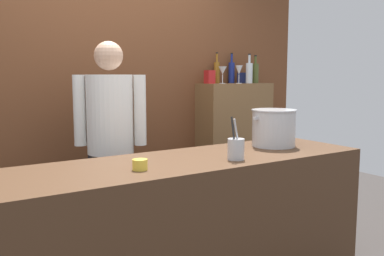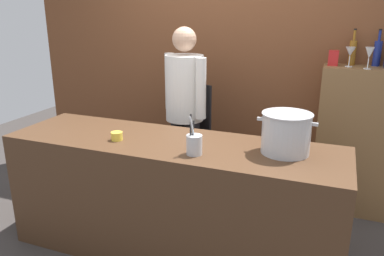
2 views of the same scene
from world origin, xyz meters
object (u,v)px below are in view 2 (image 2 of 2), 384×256
at_px(wine_glass_tall, 350,52).
at_px(wine_glass_wide, 369,53).
at_px(spice_tin_red, 333,58).
at_px(utensil_crock, 194,144).
at_px(stockpot_large, 286,133).
at_px(wine_bottle_amber, 352,52).
at_px(butter_jar, 117,136).
at_px(wine_bottle_cobalt, 377,53).
at_px(chef, 185,106).

xyz_separation_m(wine_glass_tall, wine_glass_wide, (0.14, -0.08, 0.00)).
bearing_deg(spice_tin_red, utensil_crock, -119.03).
bearing_deg(utensil_crock, stockpot_large, 24.12).
distance_m(wine_bottle_amber, wine_glass_tall, 0.13).
bearing_deg(wine_bottle_amber, stockpot_large, -106.73).
bearing_deg(stockpot_large, wine_glass_wide, 64.28).
bearing_deg(butter_jar, stockpot_large, 8.97).
xyz_separation_m(stockpot_large, wine_bottle_amber, (0.36, 1.21, 0.41)).
xyz_separation_m(wine_bottle_cobalt, wine_glass_wide, (-0.07, -0.21, 0.01)).
bearing_deg(wine_glass_tall, wine_bottle_amber, 81.03).
height_order(chef, wine_glass_wide, chef).
height_order(stockpot_large, utensil_crock, same).
xyz_separation_m(utensil_crock, butter_jar, (-0.62, 0.06, -0.04)).
xyz_separation_m(wine_bottle_cobalt, spice_tin_red, (-0.34, -0.10, -0.05)).
distance_m(wine_bottle_cobalt, wine_glass_tall, 0.25).
bearing_deg(spice_tin_red, chef, -159.78).
bearing_deg(butter_jar, wine_glass_tall, 40.16).
xyz_separation_m(butter_jar, wine_glass_wide, (1.65, 1.20, 0.53)).
relative_size(chef, wine_bottle_cobalt, 5.37).
distance_m(chef, wine_glass_tall, 1.48).
height_order(wine_bottle_amber, wine_glass_tall, wine_bottle_amber).
distance_m(butter_jar, wine_glass_tall, 2.04).
relative_size(butter_jar, wine_glass_tall, 0.50).
height_order(wine_bottle_amber, wine_bottle_cobalt, same).
relative_size(wine_glass_tall, wine_glass_wide, 0.94).
bearing_deg(spice_tin_red, wine_bottle_amber, 29.99).
xyz_separation_m(wine_bottle_cobalt, wine_glass_tall, (-0.22, -0.14, 0.01)).
distance_m(chef, wine_glass_wide, 1.59).
distance_m(chef, butter_jar, 0.89).
bearing_deg(butter_jar, wine_bottle_amber, 42.43).
bearing_deg(utensil_crock, wine_glass_tall, 56.28).
bearing_deg(wine_glass_wide, wine_glass_tall, 151.48).
xyz_separation_m(stockpot_large, utensil_crock, (-0.54, -0.24, -0.06)).
bearing_deg(chef, wine_glass_tall, -134.01).
relative_size(butter_jar, wine_bottle_cobalt, 0.27).
distance_m(stockpot_large, wine_glass_tall, 1.22).
xyz_separation_m(stockpot_large, spice_tin_red, (0.22, 1.13, 0.36)).
distance_m(butter_jar, spice_tin_red, 1.96).
height_order(utensil_crock, wine_bottle_cobalt, wine_bottle_cobalt).
relative_size(wine_bottle_cobalt, wine_glass_tall, 1.85).
relative_size(wine_bottle_cobalt, wine_glass_wide, 1.75).
relative_size(butter_jar, wine_bottle_amber, 0.27).
xyz_separation_m(butter_jar, wine_bottle_amber, (1.53, 1.40, 0.52)).
height_order(wine_bottle_cobalt, wine_glass_wide, wine_bottle_cobalt).
bearing_deg(wine_bottle_amber, butter_jar, -137.57).
distance_m(stockpot_large, utensil_crock, 0.60).
relative_size(stockpot_large, wine_glass_wide, 2.17).
height_order(chef, spice_tin_red, chef).
bearing_deg(wine_glass_tall, utensil_crock, -123.72).
bearing_deg(spice_tin_red, stockpot_large, -100.88).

